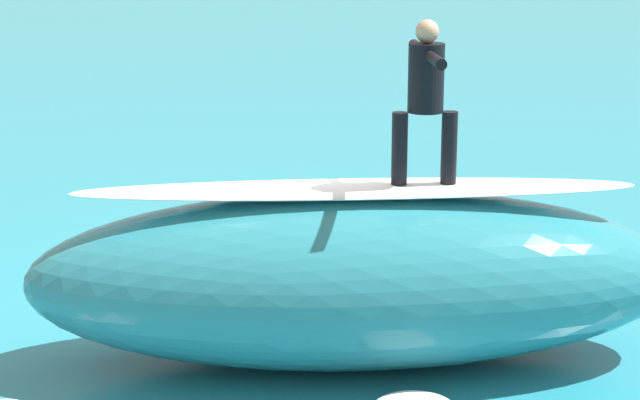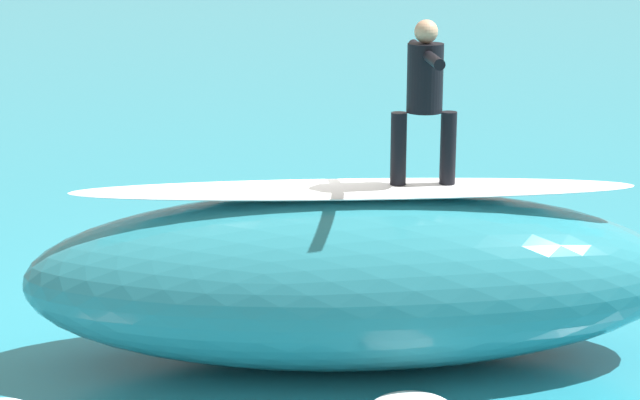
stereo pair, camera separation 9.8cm
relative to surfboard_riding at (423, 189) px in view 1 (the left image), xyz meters
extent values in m
plane|color=teal|center=(0.86, -1.73, -1.65)|extent=(120.00, 120.00, 0.00)
ellipsoid|color=teal|center=(0.60, -0.13, -0.84)|extent=(6.35, 3.33, 1.61)
ellipsoid|color=white|center=(0.60, -0.13, 0.01)|extent=(5.18, 1.79, 0.08)
ellipsoid|color=#33B2D1|center=(0.00, 0.00, 0.00)|extent=(2.15, 0.94, 0.06)
cylinder|color=black|center=(0.22, -0.04, 0.37)|extent=(0.14, 0.14, 0.67)
cylinder|color=black|center=(-0.22, 0.04, 0.37)|extent=(0.14, 0.14, 0.67)
cylinder|color=black|center=(0.00, 0.00, 1.01)|extent=(0.38, 0.38, 0.61)
sphere|color=tan|center=(0.00, 0.00, 1.42)|extent=(0.21, 0.21, 0.21)
cylinder|color=black|center=(0.08, 0.42, 1.22)|extent=(0.20, 0.55, 0.10)
cylinder|color=black|center=(-0.08, -0.42, 1.22)|extent=(0.20, 0.55, 0.10)
ellipsoid|color=silver|center=(1.22, -2.58, -1.60)|extent=(2.01, 2.15, 0.10)
cylinder|color=black|center=(1.22, -2.58, -1.40)|extent=(0.79, 0.83, 0.30)
sphere|color=tan|center=(0.87, -2.96, -1.34)|extent=(0.21, 0.21, 0.21)
cylinder|color=black|center=(1.68, -1.95, -1.48)|extent=(0.57, 0.61, 0.13)
cylinder|color=black|center=(1.80, -2.06, -1.48)|extent=(0.57, 0.61, 0.13)
camera|label=1|loc=(3.53, 9.08, 2.46)|focal=62.06mm
camera|label=2|loc=(3.43, 9.10, 2.46)|focal=62.06mm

